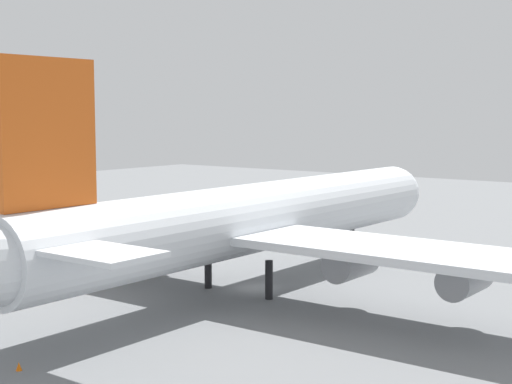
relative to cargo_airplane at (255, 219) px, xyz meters
name	(u,v)px	position (x,y,z in m)	size (l,w,h in m)	color
ground_plane	(256,288)	(0.17, 0.00, -6.66)	(249.94, 249.94, 0.00)	slate
cargo_airplane	(255,219)	(0.00, 0.00, 0.00)	(62.48, 58.06, 20.52)	silver
safety_cone_nose	(410,246)	(28.29, -2.56, -6.27)	(0.55, 0.55, 0.79)	orange
safety_cone_tail	(19,366)	(-27.95, -1.91, -6.37)	(0.41, 0.41, 0.58)	orange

